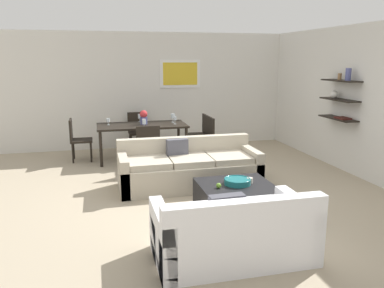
# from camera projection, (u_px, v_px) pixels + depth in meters

# --- Properties ---
(ground_plane) EXTENTS (18.00, 18.00, 0.00)m
(ground_plane) POSITION_uv_depth(u_px,v_px,m) (199.00, 192.00, 6.28)
(ground_plane) COLOR tan
(back_wall_unit) EXTENTS (8.40, 0.09, 2.70)m
(back_wall_unit) POSITION_uv_depth(u_px,v_px,m) (174.00, 90.00, 9.41)
(back_wall_unit) COLOR silver
(back_wall_unit) RESTS_ON ground
(right_wall_shelf_unit) EXTENTS (0.34, 8.20, 2.70)m
(right_wall_shelf_unit) POSITION_uv_depth(u_px,v_px,m) (348.00, 100.00, 7.26)
(right_wall_shelf_unit) COLOR silver
(right_wall_shelf_unit) RESTS_ON ground
(sofa_beige) EXTENTS (2.31, 0.90, 0.78)m
(sofa_beige) POSITION_uv_depth(u_px,v_px,m) (189.00, 169.00, 6.52)
(sofa_beige) COLOR #B2A893
(sofa_beige) RESTS_ON ground
(loveseat_white) EXTENTS (1.66, 0.90, 0.78)m
(loveseat_white) POSITION_uv_depth(u_px,v_px,m) (233.00, 233.00, 4.14)
(loveseat_white) COLOR white
(loveseat_white) RESTS_ON ground
(coffee_table) EXTENTS (1.03, 1.04, 0.38)m
(coffee_table) POSITION_uv_depth(u_px,v_px,m) (237.00, 199.00, 5.43)
(coffee_table) COLOR black
(coffee_table) RESTS_ON ground
(decorative_bowl) EXTENTS (0.37, 0.37, 0.08)m
(decorative_bowl) POSITION_uv_depth(u_px,v_px,m) (237.00, 181.00, 5.45)
(decorative_bowl) COLOR #19666B
(decorative_bowl) RESTS_ON coffee_table
(candle_jar) EXTENTS (0.09, 0.09, 0.08)m
(candle_jar) POSITION_uv_depth(u_px,v_px,m) (250.00, 180.00, 5.50)
(candle_jar) COLOR silver
(candle_jar) RESTS_ON coffee_table
(apple_on_coffee_table) EXTENTS (0.07, 0.07, 0.07)m
(apple_on_coffee_table) POSITION_uv_depth(u_px,v_px,m) (219.00, 186.00, 5.29)
(apple_on_coffee_table) COLOR #669E2D
(apple_on_coffee_table) RESTS_ON coffee_table
(dining_table) EXTENTS (1.84, 0.91, 0.75)m
(dining_table) POSITION_uv_depth(u_px,v_px,m) (142.00, 128.00, 8.16)
(dining_table) COLOR black
(dining_table) RESTS_ON ground
(dining_chair_right_far) EXTENTS (0.44, 0.44, 0.88)m
(dining_chair_right_far) POSITION_uv_depth(u_px,v_px,m) (201.00, 132.00, 8.70)
(dining_chair_right_far) COLOR black
(dining_chair_right_far) RESTS_ON ground
(dining_chair_foot) EXTENTS (0.44, 0.44, 0.88)m
(dining_chair_foot) POSITION_uv_depth(u_px,v_px,m) (148.00, 145.00, 7.38)
(dining_chair_foot) COLOR black
(dining_chair_foot) RESTS_ON ground
(dining_chair_left_far) EXTENTS (0.44, 0.44, 0.88)m
(dining_chair_left_far) POSITION_uv_depth(u_px,v_px,m) (77.00, 137.00, 8.08)
(dining_chair_left_far) COLOR black
(dining_chair_left_far) RESTS_ON ground
(dining_chair_right_near) EXTENTS (0.44, 0.44, 0.88)m
(dining_chair_right_near) POSITION_uv_depth(u_px,v_px,m) (206.00, 135.00, 8.31)
(dining_chair_right_near) COLOR black
(dining_chair_right_near) RESTS_ON ground
(dining_chair_head) EXTENTS (0.44, 0.44, 0.88)m
(dining_chair_head) POSITION_uv_depth(u_px,v_px,m) (138.00, 129.00, 9.01)
(dining_chair_head) COLOR black
(dining_chair_head) RESTS_ON ground
(wine_glass_head) EXTENTS (0.07, 0.07, 0.17)m
(wine_glass_head) POSITION_uv_depth(u_px,v_px,m) (140.00, 116.00, 8.49)
(wine_glass_head) COLOR silver
(wine_glass_head) RESTS_ON dining_table
(wine_glass_left_far) EXTENTS (0.07, 0.07, 0.14)m
(wine_glass_left_far) POSITION_uv_depth(u_px,v_px,m) (108.00, 120.00, 8.07)
(wine_glass_left_far) COLOR silver
(wine_glass_left_far) RESTS_ON dining_table
(wine_glass_foot) EXTENTS (0.07, 0.07, 0.18)m
(wine_glass_foot) POSITION_uv_depth(u_px,v_px,m) (144.00, 122.00, 7.74)
(wine_glass_foot) COLOR silver
(wine_glass_foot) RESTS_ON dining_table
(wine_glass_right_near) EXTENTS (0.06, 0.06, 0.17)m
(wine_glass_right_near) POSITION_uv_depth(u_px,v_px,m) (175.00, 119.00, 8.17)
(wine_glass_right_near) COLOR silver
(wine_glass_right_near) RESTS_ON dining_table
(wine_glass_right_far) EXTENTS (0.08, 0.08, 0.19)m
(wine_glass_right_far) POSITION_uv_depth(u_px,v_px,m) (173.00, 116.00, 8.38)
(wine_glass_right_far) COLOR silver
(wine_glass_right_far) RESTS_ON dining_table
(centerpiece_vase) EXTENTS (0.16, 0.16, 0.29)m
(centerpiece_vase) POSITION_uv_depth(u_px,v_px,m) (144.00, 117.00, 8.15)
(centerpiece_vase) COLOR #4C518C
(centerpiece_vase) RESTS_ON dining_table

